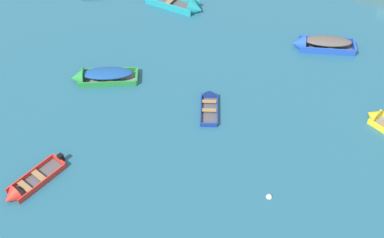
{
  "coord_description": "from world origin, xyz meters",
  "views": [
    {
      "loc": [
        -2.87,
        4.26,
        19.3
      ],
      "look_at": [
        0.0,
        22.72,
        0.15
      ],
      "focal_mm": 42.6,
      "sensor_mm": 36.0,
      "label": 1
    }
  ],
  "objects_px": {
    "rowboat_yellow_back_row_center": "(382,122)",
    "rowboat_red_near_left": "(24,188)",
    "rowboat_blue_midfield_right": "(317,43)",
    "rowboat_turquoise_far_back": "(186,6)",
    "mooring_buoy_near_foreground": "(269,197)",
    "rowboat_deep_blue_midfield_left": "(209,100)",
    "rowboat_green_back_row_right": "(97,76)"
  },
  "relations": [
    {
      "from": "rowboat_green_back_row_right",
      "to": "rowboat_blue_midfield_right",
      "type": "xyz_separation_m",
      "value": [
        15.17,
        1.13,
        0.05
      ]
    },
    {
      "from": "rowboat_deep_blue_midfield_left",
      "to": "rowboat_yellow_back_row_center",
      "type": "bearing_deg",
      "value": -19.57
    },
    {
      "from": "rowboat_yellow_back_row_center",
      "to": "rowboat_red_near_left",
      "type": "height_order",
      "value": "rowboat_yellow_back_row_center"
    },
    {
      "from": "rowboat_green_back_row_right",
      "to": "rowboat_red_near_left",
      "type": "xyz_separation_m",
      "value": [
        -3.8,
        -8.15,
        -0.17
      ]
    },
    {
      "from": "rowboat_deep_blue_midfield_left",
      "to": "mooring_buoy_near_foreground",
      "type": "xyz_separation_m",
      "value": [
        1.74,
        -7.42,
        -0.13
      ]
    },
    {
      "from": "rowboat_deep_blue_midfield_left",
      "to": "mooring_buoy_near_foreground",
      "type": "distance_m",
      "value": 7.62
    },
    {
      "from": "rowboat_turquoise_far_back",
      "to": "mooring_buoy_near_foreground",
      "type": "height_order",
      "value": "rowboat_turquoise_far_back"
    },
    {
      "from": "rowboat_blue_midfield_right",
      "to": "rowboat_green_back_row_right",
      "type": "bearing_deg",
      "value": -175.74
    },
    {
      "from": "rowboat_yellow_back_row_center",
      "to": "rowboat_red_near_left",
      "type": "relative_size",
      "value": 1.07
    },
    {
      "from": "mooring_buoy_near_foreground",
      "to": "rowboat_blue_midfield_right",
      "type": "bearing_deg",
      "value": 60.26
    },
    {
      "from": "rowboat_turquoise_far_back",
      "to": "rowboat_blue_midfield_right",
      "type": "relative_size",
      "value": 1.01
    },
    {
      "from": "rowboat_deep_blue_midfield_left",
      "to": "mooring_buoy_near_foreground",
      "type": "height_order",
      "value": "rowboat_deep_blue_midfield_left"
    },
    {
      "from": "mooring_buoy_near_foreground",
      "to": "rowboat_red_near_left",
      "type": "bearing_deg",
      "value": 169.26
    },
    {
      "from": "mooring_buoy_near_foreground",
      "to": "rowboat_turquoise_far_back",
      "type": "bearing_deg",
      "value": 95.26
    },
    {
      "from": "rowboat_deep_blue_midfield_left",
      "to": "mooring_buoy_near_foreground",
      "type": "bearing_deg",
      "value": -76.81
    },
    {
      "from": "rowboat_deep_blue_midfield_left",
      "to": "rowboat_turquoise_far_back",
      "type": "bearing_deg",
      "value": 89.51
    },
    {
      "from": "rowboat_blue_midfield_right",
      "to": "mooring_buoy_near_foreground",
      "type": "distance_m",
      "value": 13.39
    },
    {
      "from": "rowboat_green_back_row_right",
      "to": "rowboat_red_near_left",
      "type": "bearing_deg",
      "value": -114.98
    },
    {
      "from": "rowboat_green_back_row_right",
      "to": "rowboat_red_near_left",
      "type": "height_order",
      "value": "rowboat_green_back_row_right"
    },
    {
      "from": "rowboat_blue_midfield_right",
      "to": "rowboat_yellow_back_row_center",
      "type": "relative_size",
      "value": 1.3
    },
    {
      "from": "rowboat_blue_midfield_right",
      "to": "rowboat_red_near_left",
      "type": "distance_m",
      "value": 21.12
    },
    {
      "from": "rowboat_turquoise_far_back",
      "to": "rowboat_blue_midfield_right",
      "type": "height_order",
      "value": "rowboat_turquoise_far_back"
    },
    {
      "from": "rowboat_red_near_left",
      "to": "rowboat_deep_blue_midfield_left",
      "type": "distance_m",
      "value": 11.75
    },
    {
      "from": "rowboat_green_back_row_right",
      "to": "rowboat_red_near_left",
      "type": "relative_size",
      "value": 1.35
    },
    {
      "from": "rowboat_turquoise_far_back",
      "to": "rowboat_blue_midfield_right",
      "type": "xyz_separation_m",
      "value": [
        8.29,
        -6.3,
        0.15
      ]
    },
    {
      "from": "rowboat_blue_midfield_right",
      "to": "rowboat_red_near_left",
      "type": "relative_size",
      "value": 1.39
    },
    {
      "from": "rowboat_blue_midfield_right",
      "to": "rowboat_yellow_back_row_center",
      "type": "bearing_deg",
      "value": -80.61
    },
    {
      "from": "rowboat_turquoise_far_back",
      "to": "rowboat_yellow_back_row_center",
      "type": "bearing_deg",
      "value": -55.56
    },
    {
      "from": "rowboat_turquoise_far_back",
      "to": "rowboat_yellow_back_row_center",
      "type": "relative_size",
      "value": 1.32
    },
    {
      "from": "rowboat_blue_midfield_right",
      "to": "rowboat_red_near_left",
      "type": "height_order",
      "value": "rowboat_blue_midfield_right"
    },
    {
      "from": "rowboat_green_back_row_right",
      "to": "mooring_buoy_near_foreground",
      "type": "bearing_deg",
      "value": -50.89
    },
    {
      "from": "rowboat_yellow_back_row_center",
      "to": "rowboat_turquoise_far_back",
      "type": "bearing_deg",
      "value": 124.44
    }
  ]
}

